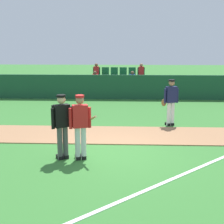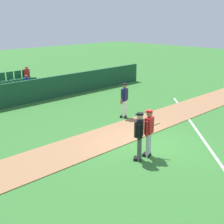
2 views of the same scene
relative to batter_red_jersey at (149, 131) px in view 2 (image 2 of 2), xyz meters
name	(u,v)px [view 2 (image 2 of 2)]	position (x,y,z in m)	size (l,w,h in m)	color
ground_plane	(146,146)	(0.73, 0.68, -0.97)	(80.00, 80.00, 0.00)	#33702D
infield_dirt_path	(115,135)	(0.73, 2.42, -0.95)	(28.00, 2.19, 0.03)	#9E704C
foul_line_chalk	(197,131)	(3.73, 0.18, -0.96)	(12.00, 0.10, 0.01)	white
dugout_fence	(24,93)	(0.73, 9.85, -0.28)	(20.00, 0.16, 1.37)	#19472D
stadium_bleachers	(11,92)	(0.73, 11.30, -0.46)	(3.90, 2.10, 1.90)	slate
batter_red_jersey	(149,131)	(0.00, 0.00, 0.00)	(0.74, 0.69, 1.76)	silver
umpire_home_plate	(139,134)	(-0.50, 0.03, 0.03)	(0.53, 0.46, 1.76)	#4C4C4C
runner_navy_jersey	(124,99)	(2.88, 3.85, -0.01)	(0.67, 0.39, 1.76)	white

